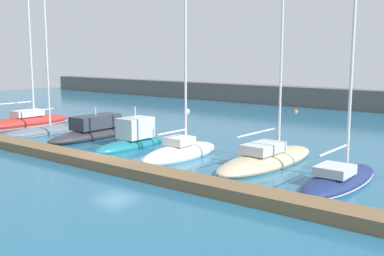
{
  "coord_description": "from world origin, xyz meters",
  "views": [
    {
      "loc": [
        21.59,
        -19.47,
        6.63
      ],
      "look_at": [
        2.8,
        4.23,
        1.88
      ],
      "focal_mm": 44.02,
      "sensor_mm": 36.0,
      "label": 1
    }
  ],
  "objects_px": {
    "sailboat_red_nearest": "(25,120)",
    "mooring_buoy_white": "(187,112)",
    "sailboat_navy_seventh": "(340,177)",
    "mooring_buoy_orange": "(296,112)",
    "motorboat_charcoal_third": "(96,131)",
    "sailboat_slate_second": "(48,129)",
    "motorboat_teal_fourth": "(132,139)",
    "sailboat_white_fifth": "(181,151)",
    "sailboat_sand_sixth": "(267,158)"
  },
  "relations": [
    {
      "from": "sailboat_slate_second",
      "to": "sailboat_sand_sixth",
      "type": "bearing_deg",
      "value": -86.17
    },
    {
      "from": "motorboat_charcoal_third",
      "to": "motorboat_teal_fourth",
      "type": "height_order",
      "value": "motorboat_teal_fourth"
    },
    {
      "from": "sailboat_red_nearest",
      "to": "motorboat_charcoal_third",
      "type": "bearing_deg",
      "value": -91.15
    },
    {
      "from": "motorboat_teal_fourth",
      "to": "sailboat_sand_sixth",
      "type": "xyz_separation_m",
      "value": [
        10.35,
        1.27,
        -0.15
      ]
    },
    {
      "from": "sailboat_white_fifth",
      "to": "mooring_buoy_orange",
      "type": "distance_m",
      "value": 27.75
    },
    {
      "from": "sailboat_sand_sixth",
      "to": "sailboat_navy_seventh",
      "type": "bearing_deg",
      "value": -104.01
    },
    {
      "from": "motorboat_charcoal_third",
      "to": "sailboat_slate_second",
      "type": "bearing_deg",
      "value": 96.58
    },
    {
      "from": "sailboat_red_nearest",
      "to": "sailboat_sand_sixth",
      "type": "distance_m",
      "value": 25.58
    },
    {
      "from": "sailboat_red_nearest",
      "to": "motorboat_teal_fourth",
      "type": "height_order",
      "value": "sailboat_red_nearest"
    },
    {
      "from": "motorboat_charcoal_third",
      "to": "sailboat_navy_seventh",
      "type": "bearing_deg",
      "value": -94.93
    },
    {
      "from": "sailboat_white_fifth",
      "to": "sailboat_sand_sixth",
      "type": "xyz_separation_m",
      "value": [
        5.32,
        1.83,
        -0.01
      ]
    },
    {
      "from": "sailboat_red_nearest",
      "to": "sailboat_sand_sixth",
      "type": "bearing_deg",
      "value": -90.07
    },
    {
      "from": "sailboat_slate_second",
      "to": "sailboat_navy_seventh",
      "type": "relative_size",
      "value": 1.06
    },
    {
      "from": "motorboat_charcoal_third",
      "to": "sailboat_white_fifth",
      "type": "xyz_separation_m",
      "value": [
        10.03,
        -1.45,
        -0.15
      ]
    },
    {
      "from": "sailboat_red_nearest",
      "to": "sailboat_navy_seventh",
      "type": "relative_size",
      "value": 1.62
    },
    {
      "from": "sailboat_sand_sixth",
      "to": "sailboat_slate_second",
      "type": "bearing_deg",
      "value": 94.92
    },
    {
      "from": "motorboat_teal_fourth",
      "to": "mooring_buoy_orange",
      "type": "xyz_separation_m",
      "value": [
        -0.16,
        26.7,
        -0.54
      ]
    },
    {
      "from": "sailboat_slate_second",
      "to": "mooring_buoy_white",
      "type": "height_order",
      "value": "sailboat_slate_second"
    },
    {
      "from": "mooring_buoy_orange",
      "to": "sailboat_sand_sixth",
      "type": "bearing_deg",
      "value": -67.54
    },
    {
      "from": "motorboat_teal_fourth",
      "to": "sailboat_white_fifth",
      "type": "relative_size",
      "value": 0.48
    },
    {
      "from": "sailboat_navy_seventh",
      "to": "mooring_buoy_white",
      "type": "distance_m",
      "value": 31.9
    },
    {
      "from": "sailboat_slate_second",
      "to": "sailboat_sand_sixth",
      "type": "relative_size",
      "value": 0.72
    },
    {
      "from": "sailboat_slate_second",
      "to": "motorboat_charcoal_third",
      "type": "relative_size",
      "value": 1.49
    },
    {
      "from": "sailboat_red_nearest",
      "to": "mooring_buoy_white",
      "type": "relative_size",
      "value": 29.8
    },
    {
      "from": "motorboat_charcoal_third",
      "to": "mooring_buoy_orange",
      "type": "height_order",
      "value": "motorboat_charcoal_third"
    },
    {
      "from": "motorboat_teal_fourth",
      "to": "mooring_buoy_orange",
      "type": "height_order",
      "value": "motorboat_teal_fourth"
    },
    {
      "from": "motorboat_charcoal_third",
      "to": "sailboat_navy_seventh",
      "type": "relative_size",
      "value": 0.71
    },
    {
      "from": "motorboat_teal_fourth",
      "to": "mooring_buoy_white",
      "type": "distance_m",
      "value": 21.42
    },
    {
      "from": "sailboat_navy_seventh",
      "to": "mooring_buoy_orange",
      "type": "relative_size",
      "value": 25.43
    },
    {
      "from": "sailboat_red_nearest",
      "to": "sailboat_white_fifth",
      "type": "distance_m",
      "value": 20.31
    },
    {
      "from": "sailboat_white_fifth",
      "to": "sailboat_navy_seventh",
      "type": "height_order",
      "value": "sailboat_white_fifth"
    },
    {
      "from": "sailboat_red_nearest",
      "to": "sailboat_navy_seventh",
      "type": "height_order",
      "value": "sailboat_red_nearest"
    },
    {
      "from": "sailboat_red_nearest",
      "to": "sailboat_navy_seventh",
      "type": "bearing_deg",
      "value": -92.85
    },
    {
      "from": "motorboat_teal_fourth",
      "to": "mooring_buoy_white",
      "type": "height_order",
      "value": "motorboat_teal_fourth"
    },
    {
      "from": "sailboat_red_nearest",
      "to": "sailboat_sand_sixth",
      "type": "xyz_separation_m",
      "value": [
        25.57,
        0.31,
        -0.15
      ]
    },
    {
      "from": "sailboat_sand_sixth",
      "to": "mooring_buoy_white",
      "type": "relative_size",
      "value": 27.18
    },
    {
      "from": "sailboat_sand_sixth",
      "to": "sailboat_red_nearest",
      "type": "bearing_deg",
      "value": 92.31
    },
    {
      "from": "motorboat_teal_fourth",
      "to": "motorboat_charcoal_third",
      "type": "bearing_deg",
      "value": 79.19
    },
    {
      "from": "motorboat_charcoal_third",
      "to": "mooring_buoy_orange",
      "type": "distance_m",
      "value": 26.27
    },
    {
      "from": "sailboat_navy_seventh",
      "to": "mooring_buoy_orange",
      "type": "distance_m",
      "value": 31.06
    },
    {
      "from": "motorboat_charcoal_third",
      "to": "mooring_buoy_white",
      "type": "distance_m",
      "value": 18.69
    },
    {
      "from": "motorboat_charcoal_third",
      "to": "sailboat_red_nearest",
      "type": "bearing_deg",
      "value": 87.61
    },
    {
      "from": "sailboat_slate_second",
      "to": "sailboat_sand_sixth",
      "type": "distance_m",
      "value": 20.81
    },
    {
      "from": "sailboat_red_nearest",
      "to": "mooring_buoy_orange",
      "type": "height_order",
      "value": "sailboat_red_nearest"
    },
    {
      "from": "sailboat_white_fifth",
      "to": "sailboat_sand_sixth",
      "type": "distance_m",
      "value": 5.62
    },
    {
      "from": "sailboat_red_nearest",
      "to": "sailboat_slate_second",
      "type": "xyz_separation_m",
      "value": [
        4.8,
        -0.89,
        -0.3
      ]
    },
    {
      "from": "sailboat_red_nearest",
      "to": "sailboat_slate_second",
      "type": "height_order",
      "value": "sailboat_red_nearest"
    },
    {
      "from": "sailboat_red_nearest",
      "to": "mooring_buoy_white",
      "type": "distance_m",
      "value": 18.6
    },
    {
      "from": "sailboat_white_fifth",
      "to": "sailboat_navy_seventh",
      "type": "xyz_separation_m",
      "value": [
        10.42,
        0.4,
        -0.07
      ]
    },
    {
      "from": "mooring_buoy_white",
      "to": "sailboat_slate_second",
      "type": "bearing_deg",
      "value": -90.78
    }
  ]
}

